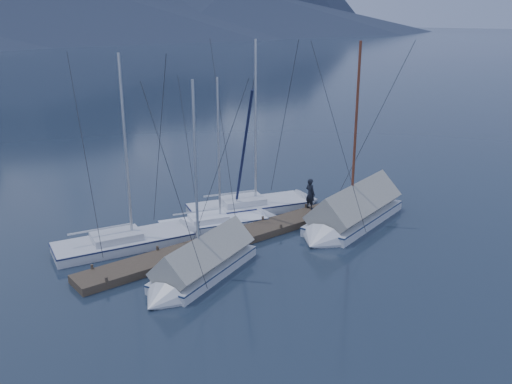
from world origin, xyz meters
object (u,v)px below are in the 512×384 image
sailboat_covered_far (197,269)px  sailboat_open_left (143,240)px  sailboat_open_mid (228,222)px  sailboat_covered_near (349,216)px  sailboat_open_right (264,206)px  person (310,194)px

sailboat_covered_far → sailboat_open_left: bearing=90.5°
sailboat_open_mid → sailboat_covered_near: size_ratio=0.81×
sailboat_open_left → sailboat_open_right: sailboat_open_right is taller
sailboat_open_left → sailboat_open_mid: (4.54, -0.53, -0.02)m
person → sailboat_open_left: bearing=75.7°
person → sailboat_covered_far: bearing=105.1°
sailboat_covered_near → sailboat_covered_far: size_ratio=1.15×
sailboat_open_right → sailboat_covered_near: (1.76, -4.64, 0.33)m
sailboat_open_left → person: size_ratio=5.77×
sailboat_open_left → sailboat_open_right: size_ratio=0.96×
sailboat_open_mid → person: bearing=-19.4°
sailboat_open_right → person: 2.77m
sailboat_open_left → sailboat_covered_near: size_ratio=0.95×
sailboat_open_mid → person: (4.30, -1.52, 1.03)m
sailboat_open_right → sailboat_covered_near: sailboat_covered_near is taller
sailboat_open_left → person: 9.12m
sailboat_open_left → person: bearing=-13.0°
sailboat_open_left → sailboat_covered_far: size_ratio=1.10×
sailboat_open_mid → sailboat_open_right: bearing=13.5°
sailboat_open_mid → sailboat_open_left: bearing=173.4°
sailboat_open_right → person: sailboat_open_right is taller
person → sailboat_open_mid: bearing=69.3°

